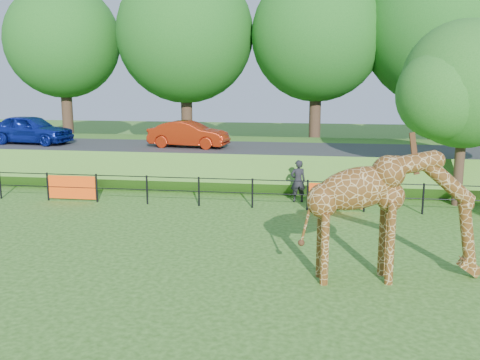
{
  "coord_description": "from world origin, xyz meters",
  "views": [
    {
      "loc": [
        2.44,
        -10.89,
        4.72
      ],
      "look_at": [
        0.3,
        3.03,
        2.0
      ],
      "focal_mm": 40.0,
      "sensor_mm": 36.0,
      "label": 1
    }
  ],
  "objects": [
    {
      "name": "ground",
      "position": [
        0.0,
        0.0,
        0.0
      ],
      "size": [
        90.0,
        90.0,
        0.0
      ],
      "primitive_type": "plane",
      "color": "#2B5515",
      "rests_on": "ground"
    },
    {
      "name": "giraffe",
      "position": [
        4.14,
        1.52,
        1.55
      ],
      "size": [
        4.41,
        1.62,
        3.1
      ],
      "primitive_type": null,
      "rotation": [
        0.0,
        0.0,
        0.19
      ],
      "color": "#593412",
      "rests_on": "ground"
    },
    {
      "name": "perimeter_fence",
      "position": [
        0.0,
        8.0,
        0.55
      ],
      "size": [
        28.07,
        0.1,
        1.1
      ],
      "primitive_type": null,
      "color": "black",
      "rests_on": "ground"
    },
    {
      "name": "embankment",
      "position": [
        0.0,
        15.5,
        0.65
      ],
      "size": [
        40.0,
        9.0,
        1.3
      ],
      "primitive_type": "cube",
      "color": "#2B5515",
      "rests_on": "ground"
    },
    {
      "name": "road",
      "position": [
        0.0,
        14.0,
        1.36
      ],
      "size": [
        40.0,
        5.0,
        0.12
      ],
      "primitive_type": "cube",
      "color": "#333336",
      "rests_on": "embankment"
    },
    {
      "name": "car_blue",
      "position": [
        -11.98,
        13.92,
        2.15
      ],
      "size": [
        4.45,
        2.27,
        1.45
      ],
      "primitive_type": "imported",
      "rotation": [
        0.0,
        0.0,
        1.44
      ],
      "color": "#13269D",
      "rests_on": "road"
    },
    {
      "name": "car_red",
      "position": [
        -3.82,
        13.77,
        2.04
      ],
      "size": [
        3.92,
        1.78,
        1.25
      ],
      "primitive_type": "imported",
      "rotation": [
        0.0,
        0.0,
        1.45
      ],
      "color": "#AF270C",
      "rests_on": "road"
    },
    {
      "name": "visitor",
      "position": [
        1.6,
        9.22,
        0.81
      ],
      "size": [
        0.68,
        0.55,
        1.63
      ],
      "primitive_type": "imported",
      "rotation": [
        0.0,
        0.0,
        3.44
      ],
      "color": "black",
      "rests_on": "ground"
    },
    {
      "name": "tree_east",
      "position": [
        7.6,
        9.63,
        4.28
      ],
      "size": [
        5.4,
        4.71,
        6.76
      ],
      "color": "#342117",
      "rests_on": "ground"
    },
    {
      "name": "bg_tree_line",
      "position": [
        1.89,
        22.0,
        7.19
      ],
      "size": [
        37.3,
        8.8,
        11.82
      ],
      "color": "#342117",
      "rests_on": "ground"
    }
  ]
}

